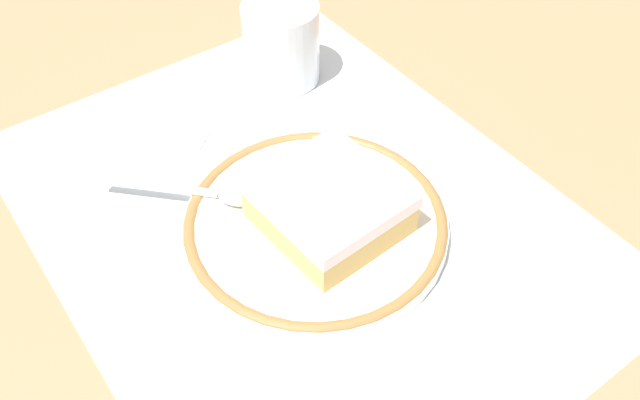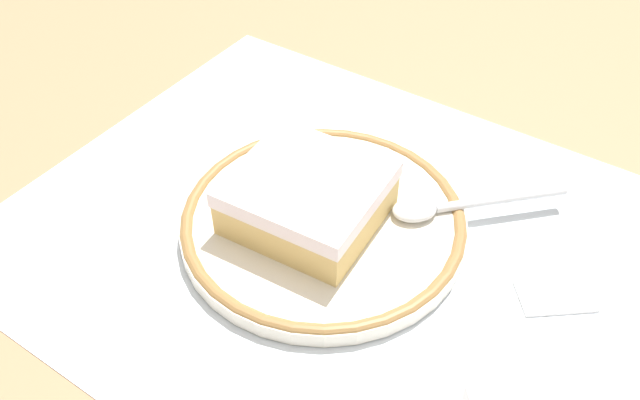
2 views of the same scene
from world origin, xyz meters
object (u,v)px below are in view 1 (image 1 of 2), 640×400
(spoon, at_px, (207,192))
(sugar_packet, at_px, (181,132))
(cake_slice, at_px, (329,205))
(cup, at_px, (282,47))
(plate, at_px, (320,221))

(spoon, bearing_deg, sugar_packet, -13.89)
(spoon, bearing_deg, cake_slice, -142.39)
(cup, height_order, sugar_packet, cup)
(spoon, distance_m, sugar_packet, 0.10)
(plate, xyz_separation_m, cup, (0.18, -0.09, 0.03))
(cake_slice, relative_size, spoon, 1.01)
(spoon, relative_size, cup, 1.36)
(spoon, relative_size, sugar_packet, 2.15)
(plate, height_order, spoon, spoon)
(plate, relative_size, sugar_packet, 4.22)
(cake_slice, relative_size, sugar_packet, 2.16)
(sugar_packet, bearing_deg, plate, -167.34)
(plate, distance_m, cake_slice, 0.03)
(plate, relative_size, spoon, 1.97)
(plate, distance_m, sugar_packet, 0.17)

